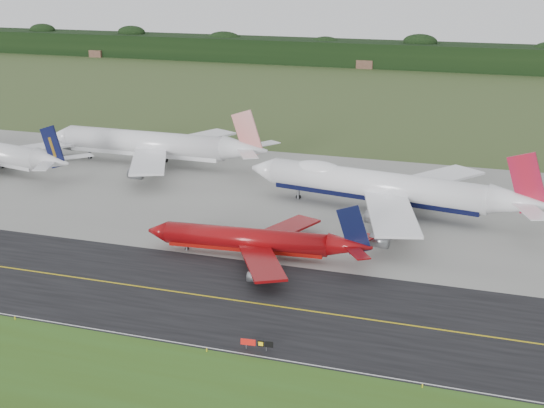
{
  "coord_description": "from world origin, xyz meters",
  "views": [
    {
      "loc": [
        39.87,
        -105.37,
        51.17
      ],
      "look_at": [
        -2.04,
        22.0,
        7.72
      ],
      "focal_mm": 50.0,
      "sensor_mm": 36.0,
      "label": 1
    }
  ],
  "objects_px": {
    "jet_ba_747": "(386,187)",
    "jet_star_tail": "(156,145)",
    "taxiway_sign": "(257,343)",
    "jet_red_737": "(258,241)"
  },
  "relations": [
    {
      "from": "jet_ba_747",
      "to": "jet_star_tail",
      "type": "relative_size",
      "value": 1.07
    },
    {
      "from": "jet_ba_747",
      "to": "jet_red_737",
      "type": "xyz_separation_m",
      "value": [
        -17.24,
        -32.08,
        -2.54
      ]
    },
    {
      "from": "taxiway_sign",
      "to": "jet_star_tail",
      "type": "bearing_deg",
      "value": 124.07
    },
    {
      "from": "jet_red_737",
      "to": "jet_star_tail",
      "type": "distance_m",
      "value": 69.64
    },
    {
      "from": "jet_red_737",
      "to": "taxiway_sign",
      "type": "distance_m",
      "value": 34.3
    },
    {
      "from": "jet_ba_747",
      "to": "taxiway_sign",
      "type": "height_order",
      "value": "jet_ba_747"
    },
    {
      "from": "jet_ba_747",
      "to": "taxiway_sign",
      "type": "bearing_deg",
      "value": -95.49
    },
    {
      "from": "jet_ba_747",
      "to": "jet_star_tail",
      "type": "bearing_deg",
      "value": 162.44
    },
    {
      "from": "jet_star_tail",
      "to": "jet_red_737",
      "type": "bearing_deg",
      "value": -48.5
    },
    {
      "from": "jet_red_737",
      "to": "taxiway_sign",
      "type": "xyz_separation_m",
      "value": [
        11.05,
        -32.41,
        -2.04
      ]
    }
  ]
}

